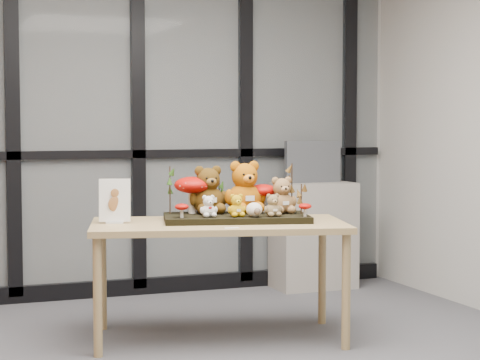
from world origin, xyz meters
name	(u,v)px	position (x,y,z in m)	size (l,w,h in m)	color
room_shell	(173,34)	(0.00, 0.00, 1.68)	(5.00, 5.00, 5.00)	#AEABA4
glass_partition	(77,104)	(0.00, 2.47, 1.42)	(4.90, 0.06, 2.78)	#2D383F
display_table	(219,234)	(0.57, 1.00, 0.63)	(1.62, 1.08, 0.70)	tan
diorama_tray	(236,218)	(0.69, 1.02, 0.71)	(0.85, 0.43, 0.04)	black
bear_pooh_yellow	(245,184)	(0.77, 1.11, 0.91)	(0.27, 0.24, 0.35)	#B25A07
bear_brown_medium	(208,187)	(0.56, 1.17, 0.89)	(0.24, 0.22, 0.32)	#492F0B
bear_tan_back	(282,193)	(0.98, 1.01, 0.86)	(0.19, 0.17, 0.24)	olive
bear_small_yellow	(236,204)	(0.65, 0.92, 0.81)	(0.11, 0.10, 0.15)	gold
bear_white_bow	(208,205)	(0.49, 0.97, 0.80)	(0.11, 0.10, 0.14)	white
bear_beige_small	(273,204)	(0.86, 0.86, 0.81)	(0.11, 0.10, 0.15)	olive
plush_cream_hedgehog	(254,209)	(0.74, 0.87, 0.78)	(0.07, 0.07, 0.09)	white
mushroom_back_left	(192,193)	(0.47, 1.19, 0.86)	(0.22, 0.22, 0.25)	#A10A05
mushroom_back_right	(263,197)	(0.90, 1.12, 0.83)	(0.17, 0.17, 0.19)	#A10A05
mushroom_front_left	(182,210)	(0.34, 0.98, 0.78)	(0.08, 0.08, 0.09)	#A10A05
mushroom_front_right	(305,209)	(1.03, 0.80, 0.78)	(0.08, 0.08, 0.09)	#A10A05
sprig_green_far_left	(170,190)	(0.34, 1.23, 0.88)	(0.05, 0.05, 0.29)	#0F330B
sprig_green_mid_left	(198,197)	(0.51, 1.23, 0.83)	(0.05, 0.05, 0.19)	#0F330B
sprig_dry_far_right	(292,188)	(1.05, 1.03, 0.88)	(0.05, 0.05, 0.30)	brown
sprig_dry_mid_right	(301,199)	(1.06, 0.91, 0.82)	(0.05, 0.05, 0.18)	brown
sprig_green_centre	(219,197)	(0.64, 1.21, 0.83)	(0.05, 0.05, 0.19)	#0F330B
sign_holder	(115,203)	(-0.02, 1.16, 0.81)	(0.18, 0.09, 0.26)	silver
label_card	(232,228)	(0.54, 0.70, 0.70)	(0.08, 0.03, 0.00)	white
cabinet	(313,235)	(1.78, 2.25, 0.41)	(0.61, 0.36, 0.82)	gray
monitor	(313,162)	(1.78, 2.27, 0.98)	(0.46, 0.05, 0.32)	#4A4D51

